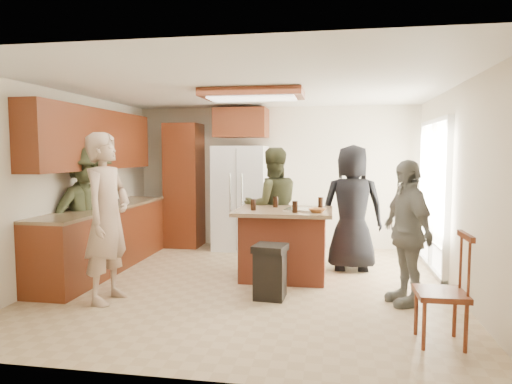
% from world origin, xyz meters
% --- Properties ---
extents(person_front_left, '(0.57, 0.74, 1.92)m').
position_xyz_m(person_front_left, '(-1.47, -0.90, 0.96)').
color(person_front_left, tan).
rests_on(person_front_left, ground).
extents(person_behind_left, '(0.99, 0.79, 1.76)m').
position_xyz_m(person_behind_left, '(0.15, 1.09, 0.88)').
color(person_behind_left, '#34361F').
rests_on(person_behind_left, ground).
extents(person_behind_right, '(0.90, 0.60, 1.80)m').
position_xyz_m(person_behind_right, '(1.31, 0.97, 0.90)').
color(person_behind_right, black).
rests_on(person_behind_right, ground).
extents(person_side_right, '(0.77, 1.05, 1.62)m').
position_xyz_m(person_side_right, '(1.85, -0.43, 0.81)').
color(person_side_right, gray).
rests_on(person_side_right, ground).
extents(person_counter, '(0.91, 1.27, 1.79)m').
position_xyz_m(person_counter, '(-2.22, -0.04, 0.89)').
color(person_counter, '#333821').
rests_on(person_counter, ground).
extents(left_cabinetry, '(0.64, 3.00, 2.30)m').
position_xyz_m(left_cabinetry, '(-2.24, 0.40, 0.96)').
color(left_cabinetry, maroon).
rests_on(left_cabinetry, ground).
extents(back_wall_units, '(1.80, 0.60, 2.45)m').
position_xyz_m(back_wall_units, '(-1.33, 2.20, 1.38)').
color(back_wall_units, maroon).
rests_on(back_wall_units, ground).
extents(refrigerator, '(0.90, 0.76, 1.80)m').
position_xyz_m(refrigerator, '(-0.55, 2.12, 0.90)').
color(refrigerator, white).
rests_on(refrigerator, ground).
extents(kitchen_island, '(1.28, 1.03, 0.93)m').
position_xyz_m(kitchen_island, '(0.39, 0.40, 0.47)').
color(kitchen_island, '#AD492C').
rests_on(kitchen_island, ground).
extents(island_items, '(1.01, 0.66, 0.15)m').
position_xyz_m(island_items, '(0.63, 0.31, 0.97)').
color(island_items, silver).
rests_on(island_items, kitchen_island).
extents(trash_bin, '(0.41, 0.41, 0.63)m').
position_xyz_m(trash_bin, '(0.33, -0.50, 0.32)').
color(trash_bin, black).
rests_on(trash_bin, ground).
extents(spindle_chair, '(0.43, 0.43, 0.99)m').
position_xyz_m(spindle_chair, '(2.01, -1.50, 0.45)').
color(spindle_chair, maroon).
rests_on(spindle_chair, ground).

